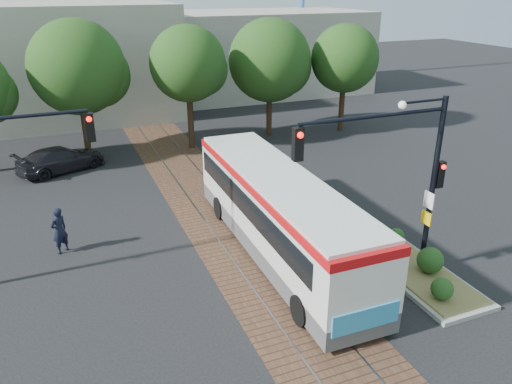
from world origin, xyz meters
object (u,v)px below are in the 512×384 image
parked_car (61,159)px  signal_pole_main (405,165)px  officer (59,230)px  traffic_island (416,266)px  city_bus (279,211)px

parked_car → signal_pole_main: bearing=-169.8°
signal_pole_main → parked_car: 18.70m
officer → signal_pole_main: bearing=112.7°
signal_pole_main → traffic_island: bearing=-5.4°
signal_pole_main → officer: 12.50m
traffic_island → officer: officer is taller
city_bus → parked_car: size_ratio=2.51×
officer → parked_car: (0.42, 9.24, -0.24)m
city_bus → parked_car: city_bus is taller
signal_pole_main → officer: bearing=148.9°
city_bus → signal_pole_main: (2.82, -3.15, 2.44)m
signal_pole_main → parked_car: (-9.92, 15.46, -3.49)m
officer → parked_car: 9.25m
traffic_island → parked_car: size_ratio=1.13×
officer → parked_car: bearing=-128.9°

